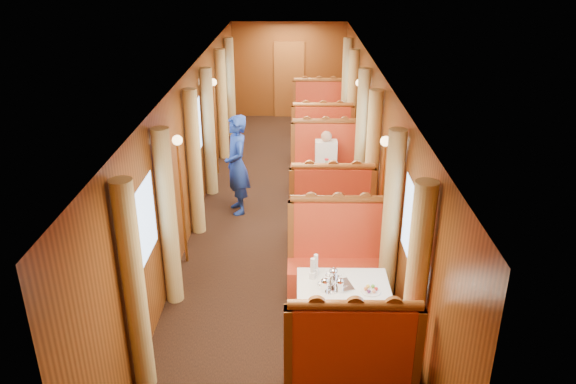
{
  "coord_description": "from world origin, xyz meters",
  "views": [
    {
      "loc": [
        0.21,
        -8.92,
        4.28
      ],
      "look_at": [
        0.09,
        -1.58,
        1.05
      ],
      "focal_mm": 35.0,
      "sensor_mm": 36.0,
      "label": 1
    }
  ],
  "objects_px": {
    "table_far": "(320,130)",
    "teapot_back": "(333,277)",
    "table_near": "(342,312)",
    "banquette_mid_aft": "(325,168)",
    "rose_vase_mid": "(327,162)",
    "banquette_far_aft": "(319,116)",
    "rose_vase_far": "(321,107)",
    "banquette_near_fwd": "(350,369)",
    "steward": "(237,165)",
    "banquette_near_aft": "(337,263)",
    "fruit_plate": "(371,290)",
    "teapot_left": "(325,286)",
    "tea_tray": "(337,286)",
    "passenger": "(326,156)",
    "table_mid": "(327,191)",
    "banquette_far_fwd": "(322,143)",
    "banquette_mid_fwd": "(331,214)",
    "teapot_right": "(340,286)"
  },
  "relations": [
    {
      "from": "banquette_mid_fwd",
      "to": "table_far",
      "type": "relative_size",
      "value": 1.28
    },
    {
      "from": "banquette_near_aft",
      "to": "fruit_plate",
      "type": "height_order",
      "value": "banquette_near_aft"
    },
    {
      "from": "table_far",
      "to": "teapot_back",
      "type": "xyz_separation_m",
      "value": [
        -0.11,
        -6.94,
        0.44
      ]
    },
    {
      "from": "table_mid",
      "to": "rose_vase_mid",
      "type": "relative_size",
      "value": 2.92
    },
    {
      "from": "banquette_far_aft",
      "to": "passenger",
      "type": "bearing_deg",
      "value": -90.0
    },
    {
      "from": "banquette_near_fwd",
      "to": "passenger",
      "type": "distance_m",
      "value": 5.3
    },
    {
      "from": "banquette_far_fwd",
      "to": "tea_tray",
      "type": "height_order",
      "value": "banquette_far_fwd"
    },
    {
      "from": "banquette_near_aft",
      "to": "teapot_left",
      "type": "xyz_separation_m",
      "value": [
        -0.22,
        -1.15,
        0.39
      ]
    },
    {
      "from": "table_far",
      "to": "teapot_back",
      "type": "bearing_deg",
      "value": -90.93
    },
    {
      "from": "table_near",
      "to": "rose_vase_mid",
      "type": "distance_m",
      "value": 3.5
    },
    {
      "from": "teapot_left",
      "to": "tea_tray",
      "type": "bearing_deg",
      "value": 51.71
    },
    {
      "from": "banquette_near_fwd",
      "to": "table_far",
      "type": "bearing_deg",
      "value": 90.0
    },
    {
      "from": "teapot_right",
      "to": "passenger",
      "type": "relative_size",
      "value": 0.21
    },
    {
      "from": "banquette_mid_fwd",
      "to": "banquette_far_fwd",
      "type": "relative_size",
      "value": 1.0
    },
    {
      "from": "banquette_far_fwd",
      "to": "banquette_far_aft",
      "type": "xyz_separation_m",
      "value": [
        0.0,
        2.03,
        0.0
      ]
    },
    {
      "from": "teapot_left",
      "to": "rose_vase_far",
      "type": "distance_m",
      "value": 7.13
    },
    {
      "from": "banquette_near_aft",
      "to": "banquette_mid_aft",
      "type": "relative_size",
      "value": 1.0
    },
    {
      "from": "table_far",
      "to": "teapot_right",
      "type": "distance_m",
      "value": 7.15
    },
    {
      "from": "banquette_near_fwd",
      "to": "teapot_left",
      "type": "distance_m",
      "value": 0.99
    },
    {
      "from": "teapot_back",
      "to": "steward",
      "type": "bearing_deg",
      "value": 120.14
    },
    {
      "from": "banquette_near_fwd",
      "to": "banquette_far_aft",
      "type": "relative_size",
      "value": 1.0
    },
    {
      "from": "table_far",
      "to": "rose_vase_far",
      "type": "relative_size",
      "value": 2.92
    },
    {
      "from": "banquette_far_aft",
      "to": "fruit_plate",
      "type": "bearing_deg",
      "value": -87.92
    },
    {
      "from": "teapot_back",
      "to": "passenger",
      "type": "distance_m",
      "value": 4.22
    },
    {
      "from": "table_near",
      "to": "banquette_mid_aft",
      "type": "bearing_deg",
      "value": 90.0
    },
    {
      "from": "banquette_near_fwd",
      "to": "rose_vase_mid",
      "type": "relative_size",
      "value": 3.72
    },
    {
      "from": "banquette_far_aft",
      "to": "banquette_mid_aft",
      "type": "bearing_deg",
      "value": -90.0
    },
    {
      "from": "teapot_back",
      "to": "steward",
      "type": "distance_m",
      "value": 3.71
    },
    {
      "from": "teapot_right",
      "to": "steward",
      "type": "distance_m",
      "value": 3.91
    },
    {
      "from": "tea_tray",
      "to": "passenger",
      "type": "relative_size",
      "value": 0.45
    },
    {
      "from": "rose_vase_mid",
      "to": "rose_vase_far",
      "type": "xyz_separation_m",
      "value": [
        0.05,
        3.54,
        0.0
      ]
    },
    {
      "from": "banquette_near_fwd",
      "to": "banquette_far_aft",
      "type": "height_order",
      "value": "same"
    },
    {
      "from": "table_near",
      "to": "rose_vase_far",
      "type": "xyz_separation_m",
      "value": [
        0.01,
        7.0,
        0.55
      ]
    },
    {
      "from": "banquette_near_aft",
      "to": "steward",
      "type": "relative_size",
      "value": 0.77
    },
    {
      "from": "table_mid",
      "to": "banquette_mid_aft",
      "type": "bearing_deg",
      "value": 90.0
    },
    {
      "from": "banquette_near_aft",
      "to": "banquette_far_aft",
      "type": "relative_size",
      "value": 1.0
    },
    {
      "from": "teapot_back",
      "to": "steward",
      "type": "height_order",
      "value": "steward"
    },
    {
      "from": "banquette_far_fwd",
      "to": "steward",
      "type": "distance_m",
      "value": 2.99
    },
    {
      "from": "passenger",
      "to": "banquette_near_fwd",
      "type": "bearing_deg",
      "value": -90.0
    },
    {
      "from": "banquette_mid_aft",
      "to": "rose_vase_mid",
      "type": "height_order",
      "value": "banquette_mid_aft"
    },
    {
      "from": "banquette_near_aft",
      "to": "banquette_far_aft",
      "type": "distance_m",
      "value": 7.0
    },
    {
      "from": "banquette_near_aft",
      "to": "rose_vase_mid",
      "type": "distance_m",
      "value": 2.5
    },
    {
      "from": "banquette_far_aft",
      "to": "rose_vase_far",
      "type": "relative_size",
      "value": 3.72
    },
    {
      "from": "table_near",
      "to": "table_far",
      "type": "distance_m",
      "value": 7.0
    },
    {
      "from": "banquette_far_aft",
      "to": "passenger",
      "type": "height_order",
      "value": "banquette_far_aft"
    },
    {
      "from": "table_mid",
      "to": "banquette_mid_fwd",
      "type": "bearing_deg",
      "value": -90.0
    },
    {
      "from": "fruit_plate",
      "to": "rose_vase_far",
      "type": "distance_m",
      "value": 7.14
    },
    {
      "from": "banquette_mid_fwd",
      "to": "banquette_far_aft",
      "type": "height_order",
      "value": "same"
    },
    {
      "from": "banquette_mid_aft",
      "to": "fruit_plate",
      "type": "height_order",
      "value": "banquette_mid_aft"
    },
    {
      "from": "table_mid",
      "to": "teapot_back",
      "type": "distance_m",
      "value": 3.47
    }
  ]
}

